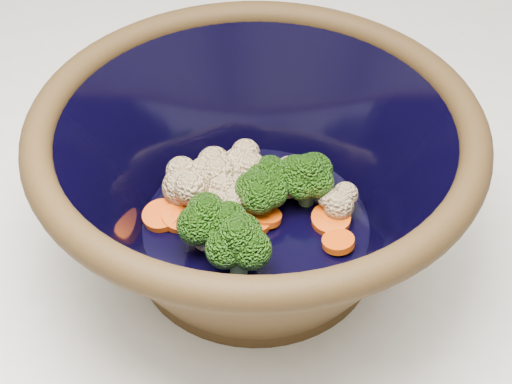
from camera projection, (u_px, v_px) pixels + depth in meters
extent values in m
cylinder|color=black|center=(256.00, 244.00, 0.59)|extent=(0.20, 0.20, 0.01)
torus|color=black|center=(256.00, 124.00, 0.51)|extent=(0.33, 0.33, 0.02)
cylinder|color=black|center=(256.00, 224.00, 0.58)|extent=(0.19, 0.19, 0.00)
cylinder|color=#608442|center=(226.00, 243.00, 0.55)|extent=(0.01, 0.01, 0.02)
ellipsoid|color=#306012|center=(225.00, 224.00, 0.53)|extent=(0.04, 0.04, 0.03)
cylinder|color=#608442|center=(306.00, 194.00, 0.59)|extent=(0.01, 0.01, 0.02)
ellipsoid|color=#306012|center=(308.00, 172.00, 0.57)|extent=(0.04, 0.04, 0.04)
cylinder|color=#608442|center=(209.00, 237.00, 0.55)|extent=(0.01, 0.01, 0.02)
ellipsoid|color=#306012|center=(207.00, 215.00, 0.53)|extent=(0.04, 0.04, 0.04)
cylinder|color=#608442|center=(268.00, 192.00, 0.59)|extent=(0.01, 0.01, 0.02)
ellipsoid|color=#306012|center=(269.00, 174.00, 0.58)|extent=(0.04, 0.04, 0.03)
cylinder|color=#608442|center=(239.00, 263.00, 0.53)|extent=(0.01, 0.01, 0.02)
ellipsoid|color=#306012|center=(238.00, 240.00, 0.51)|extent=(0.04, 0.04, 0.04)
cylinder|color=#608442|center=(262.00, 205.00, 0.58)|extent=(0.01, 0.01, 0.02)
ellipsoid|color=#306012|center=(262.00, 186.00, 0.56)|extent=(0.04, 0.04, 0.03)
sphere|color=beige|center=(243.00, 167.00, 0.60)|extent=(0.03, 0.03, 0.03)
sphere|color=beige|center=(182.00, 187.00, 0.58)|extent=(0.03, 0.03, 0.03)
sphere|color=beige|center=(221.00, 207.00, 0.57)|extent=(0.03, 0.03, 0.03)
sphere|color=beige|center=(268.00, 188.00, 0.58)|extent=(0.03, 0.03, 0.03)
sphere|color=beige|center=(227.00, 173.00, 0.59)|extent=(0.03, 0.03, 0.03)
sphere|color=beige|center=(209.00, 232.00, 0.55)|extent=(0.03, 0.03, 0.03)
sphere|color=beige|center=(339.00, 205.00, 0.57)|extent=(0.03, 0.03, 0.03)
sphere|color=beige|center=(232.00, 188.00, 0.58)|extent=(0.03, 0.03, 0.03)
sphere|color=beige|center=(288.00, 182.00, 0.59)|extent=(0.03, 0.03, 0.03)
sphere|color=beige|center=(217.00, 178.00, 0.59)|extent=(0.03, 0.03, 0.03)
cylinder|color=#F24C0A|center=(255.00, 221.00, 0.57)|extent=(0.03, 0.03, 0.01)
cylinder|color=#F24C0A|center=(161.00, 215.00, 0.57)|extent=(0.03, 0.03, 0.01)
cylinder|color=#F24C0A|center=(338.00, 242.00, 0.55)|extent=(0.03, 0.03, 0.01)
cylinder|color=#F24C0A|center=(232.00, 195.00, 0.59)|extent=(0.03, 0.03, 0.01)
cylinder|color=#F24C0A|center=(331.00, 219.00, 0.57)|extent=(0.03, 0.03, 0.01)
cylinder|color=#F24C0A|center=(266.00, 217.00, 0.57)|extent=(0.02, 0.02, 0.01)
cylinder|color=#F24C0A|center=(178.00, 218.00, 0.57)|extent=(0.03, 0.03, 0.01)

